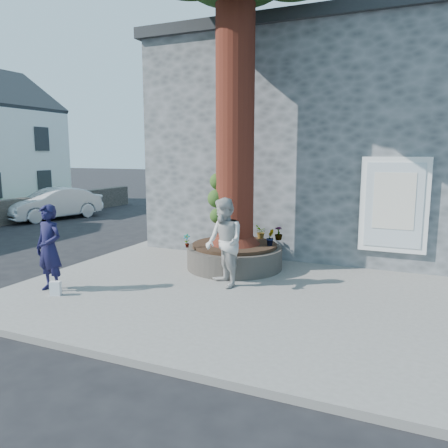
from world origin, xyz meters
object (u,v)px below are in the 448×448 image
at_px(woman, 224,243).
at_px(man, 49,248).
at_px(car_silver, 54,204).
at_px(planter, 234,256).

bearing_deg(woman, man, -107.63).
relative_size(woman, car_silver, 0.45).
height_order(planter, car_silver, car_silver).
bearing_deg(man, planter, 54.69).
relative_size(planter, man, 1.31).
xyz_separation_m(planter, car_silver, (-10.60, 4.90, 0.27)).
bearing_deg(car_silver, planter, -8.24).
xyz_separation_m(planter, man, (-2.73, -3.15, 0.59)).
relative_size(planter, car_silver, 0.56).
bearing_deg(man, car_silver, 140.02).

